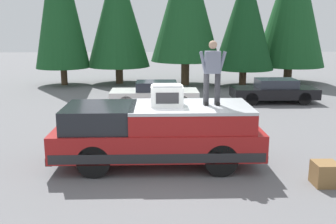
{
  "coord_description": "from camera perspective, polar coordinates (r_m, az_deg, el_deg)",
  "views": [
    {
      "loc": [
        -9.64,
        0.15,
        3.72
      ],
      "look_at": [
        0.72,
        -0.16,
        1.35
      ],
      "focal_mm": 40.59,
      "sensor_mm": 36.0,
      "label": 1
    }
  ],
  "objects": [
    {
      "name": "ground_plane",
      "position": [
        10.33,
        -0.79,
        -8.22
      ],
      "size": [
        90.0,
        90.0,
        0.0
      ],
      "primitive_type": "plane",
      "color": "slate"
    },
    {
      "name": "pickup_truck",
      "position": [
        10.26,
        -1.55,
        -3.23
      ],
      "size": [
        2.01,
        5.54,
        1.65
      ],
      "color": "maroon",
      "rests_on": "ground"
    },
    {
      "name": "compressor_unit",
      "position": [
        9.99,
        -0.16,
        2.53
      ],
      "size": [
        0.65,
        0.84,
        0.56
      ],
      "color": "silver",
      "rests_on": "pickup_truck"
    },
    {
      "name": "person_on_truck_bed",
      "position": [
        10.08,
        6.67,
        6.13
      ],
      "size": [
        0.29,
        0.72,
        1.69
      ],
      "color": "#333338",
      "rests_on": "pickup_truck"
    },
    {
      "name": "parked_car_black",
      "position": [
        19.42,
        15.65,
        3.1
      ],
      "size": [
        1.64,
        4.1,
        1.16
      ],
      "color": "black",
      "rests_on": "ground"
    },
    {
      "name": "parked_car_white",
      "position": [
        17.91,
        -1.99,
        2.78
      ],
      "size": [
        1.64,
        4.1,
        1.16
      ],
      "color": "white",
      "rests_on": "ground"
    },
    {
      "name": "wooden_crate",
      "position": [
        9.86,
        22.52,
        -8.56
      ],
      "size": [
        0.56,
        0.56,
        0.56
      ],
      "primitive_type": "cube",
      "color": "olive",
      "rests_on": "ground"
    },
    {
      "name": "conifer_far_left",
      "position": [
        26.37,
        18.23,
        15.48
      ],
      "size": [
        4.44,
        4.44,
        9.3
      ],
      "color": "#4C3826",
      "rests_on": "ground"
    },
    {
      "name": "conifer_left",
      "position": [
        24.21,
        11.52,
        13.68
      ],
      "size": [
        3.69,
        3.69,
        7.29
      ],
      "color": "#4C3826",
      "rests_on": "ground"
    },
    {
      "name": "conifer_center_left",
      "position": [
        24.19,
        2.7,
        16.4
      ],
      "size": [
        4.33,
        4.33,
        8.92
      ],
      "color": "#4C3826",
      "rests_on": "ground"
    },
    {
      "name": "conifer_center_right",
      "position": [
        24.96,
        -7.58,
        14.69
      ],
      "size": [
        4.0,
        4.0,
        8.01
      ],
      "color": "#4C3826",
      "rests_on": "ground"
    }
  ]
}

